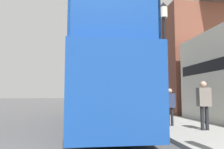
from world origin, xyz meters
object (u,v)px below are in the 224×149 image
Objects in this scene: tour_bus at (101,87)px; pedestrian_second at (204,100)px; parked_car_ahead_of_bus at (100,104)px; lamp_post_nearest at (164,41)px; pedestrian_third at (170,103)px; lamp_post_second at (123,72)px.

pedestrian_second is at bearing -37.38° from tour_bus.
pedestrian_second is at bearing -73.18° from parked_car_ahead_of_bus.
lamp_post_nearest is (1.78, -11.20, 3.01)m from parked_car_ahead_of_bus.
parked_car_ahead_of_bus is (0.65, 9.06, -1.18)m from tour_bus.
pedestrian_second is 2.82m from lamp_post_nearest.
pedestrian_second is (3.67, -2.84, -0.60)m from tour_bus.
pedestrian_third is 2.67m from lamp_post_nearest.
pedestrian_third is at bearing -86.07° from lamp_post_second.
pedestrian_third is 0.31× the size of lamp_post_nearest.
tour_bus is at bearing 138.63° from lamp_post_nearest.
pedestrian_third is at bearing -75.77° from parked_car_ahead_of_bus.
tour_bus is at bearing -109.30° from lamp_post_second.
pedestrian_second is 1.15× the size of pedestrian_third.
parked_car_ahead_of_bus is at bearing 104.23° from pedestrian_second.
pedestrian_third is at bearing 53.84° from lamp_post_nearest.
pedestrian_second is at bearing -56.74° from pedestrian_third.
lamp_post_second is at bearing 90.97° from lamp_post_nearest.
lamp_post_nearest is 8.68m from lamp_post_second.
lamp_post_second reaches higher than pedestrian_third.
pedestrian_third is at bearing 123.26° from pedestrian_second.
lamp_post_nearest is at bearing -126.16° from pedestrian_third.
tour_bus is 4.68m from pedestrian_second.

